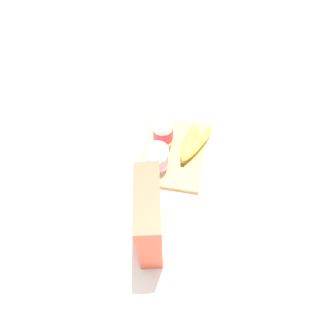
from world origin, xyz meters
TOP-DOWN VIEW (x-y plane):
  - ground_plane at (0.00, 0.00)m, footprint 2.40×2.40m
  - cutting_board at (0.00, 0.00)m, footprint 0.29×0.21m
  - cereal_box at (-0.30, 0.01)m, footprint 0.19×0.10m
  - yogurt_cup_front at (-0.07, 0.04)m, footprint 0.07×0.07m
  - yogurt_cup_back at (0.03, 0.04)m, footprint 0.07×0.07m
  - banana_bunch at (0.03, -0.06)m, footprint 0.18×0.11m

SIDE VIEW (x-z plane):
  - ground_plane at x=0.00m, z-range 0.00..0.00m
  - cutting_board at x=0.00m, z-range 0.00..0.02m
  - banana_bunch at x=0.03m, z-range 0.02..0.06m
  - yogurt_cup_front at x=-0.07m, z-range 0.02..0.10m
  - yogurt_cup_back at x=0.03m, z-range 0.02..0.11m
  - cereal_box at x=-0.30m, z-range 0.00..0.24m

